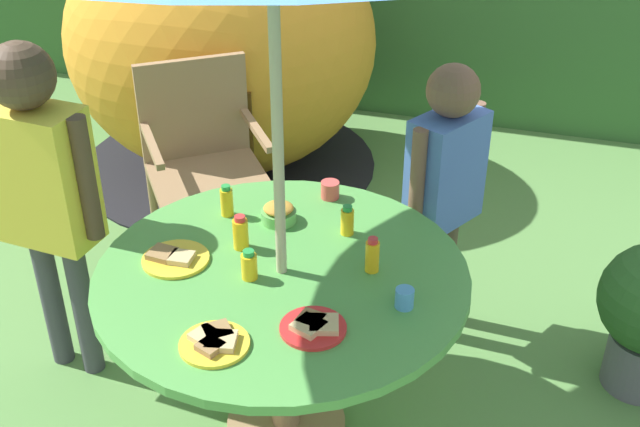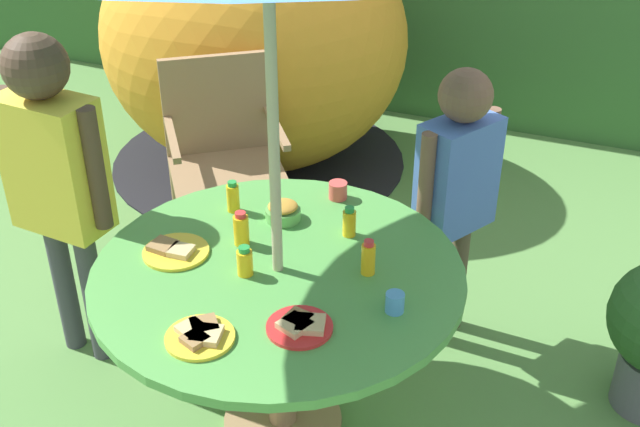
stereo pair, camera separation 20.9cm
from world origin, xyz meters
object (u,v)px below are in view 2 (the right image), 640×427
Objects in this scene: garden_table at (279,297)px; plate_far_right at (174,251)px; plate_back_edge at (300,325)px; juice_bottle_mid_left at (349,222)px; child_in_yellow_shirt at (54,165)px; dome_tent at (254,42)px; juice_bottle_near_right at (241,229)px; wooden_chair at (223,148)px; juice_bottle_center_back at (245,262)px; plate_center_front at (200,335)px; snack_bowl at (283,211)px; cup_near at (395,302)px; child_in_blue_shirt at (457,175)px; juice_bottle_near_left at (368,258)px; juice_bottle_far_left at (233,197)px; cup_far at (338,190)px.

garden_table is 5.48× the size of plate_far_right.
juice_bottle_mid_left is at bearing 94.90° from plate_back_edge.
dome_tent is at bearing 97.92° from child_in_yellow_shirt.
plate_far_right is at bearing -142.82° from juice_bottle_near_right.
wooden_chair reaches higher than juice_bottle_center_back.
plate_center_front is at bearing -24.34° from child_in_yellow_shirt.
snack_bowl is 0.27m from juice_bottle_mid_left.
plate_back_edge is at bearing 30.67° from plate_center_front.
plate_back_edge is 0.52m from juice_bottle_near_right.
snack_bowl is 0.66m from cup_near.
dome_tent is 1.89m from child_in_blue_shirt.
juice_bottle_near_right reaches higher than plate_center_front.
juice_bottle_near_left reaches higher than plate_far_right.
plate_center_front is 1.64× the size of juice_bottle_near_right.
juice_bottle_far_left is 0.41m from cup_far.
garden_table is at bearing -90.00° from wooden_chair.
juice_bottle_center_back reaches higher than garden_table.
dome_tent is 2.12m from plate_far_right.
juice_bottle_near_right is (0.77, 0.01, -0.11)m from child_in_yellow_shirt.
dome_tent is 1.57× the size of child_in_yellow_shirt.
juice_bottle_near_left reaches higher than plate_back_edge.
juice_bottle_near_left is (0.09, 0.35, 0.05)m from plate_back_edge.
juice_bottle_near_left is 1.93× the size of cup_near.
juice_bottle_center_back is at bearing -2.57° from child_in_blue_shirt.
child_in_yellow_shirt is at bearing 167.17° from plate_far_right.
juice_bottle_center_back is (0.28, -0.02, 0.04)m from plate_far_right.
juice_bottle_near_left is at bearing 131.62° from cup_near.
juice_bottle_mid_left is at bearing -0.92° from child_in_blue_shirt.
plate_far_right is 0.48m from plate_center_front.
juice_bottle_far_left reaches higher than snack_bowl.
dome_tent reaches higher than juice_bottle_near_right.
child_in_blue_shirt reaches higher than juice_bottle_center_back.
juice_bottle_far_left is at bearing -144.29° from cup_far.
juice_bottle_far_left is (0.46, -0.75, 0.22)m from wooden_chair.
plate_far_right is at bearing 159.64° from plate_back_edge.
juice_bottle_center_back is at bearing -157.01° from juice_bottle_near_left.
garden_table is 0.35m from plate_back_edge.
dome_tent reaches higher than plate_center_front.
child_in_yellow_shirt is at bearing 173.72° from cup_near.
cup_far is at bearing -29.68° from child_in_blue_shirt.
juice_bottle_far_left is at bearing -27.78° from child_in_blue_shirt.
child_in_blue_shirt is at bearing 31.57° from child_in_yellow_shirt.
juice_bottle_center_back is 1.62× the size of cup_near.
snack_bowl is 0.46m from juice_bottle_near_left.
juice_bottle_mid_left is (0.92, -0.75, 0.22)m from wooden_chair.
juice_bottle_far_left is 1.16× the size of juice_bottle_center_back.
juice_bottle_mid_left reaches higher than cup_far.
plate_back_edge is 0.61m from plate_far_right.
cup_far reaches higher than plate_back_edge.
juice_bottle_near_right is at bearing -80.21° from dome_tent.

